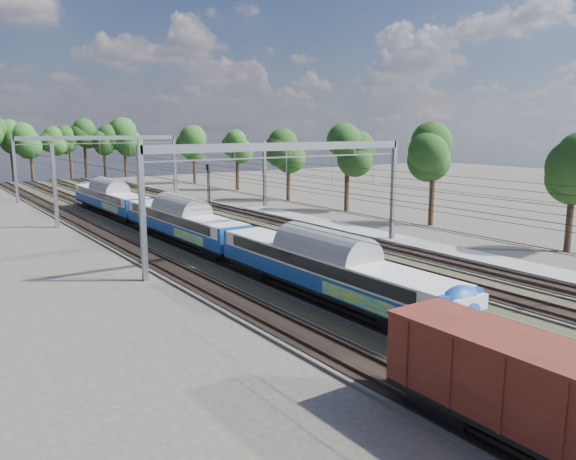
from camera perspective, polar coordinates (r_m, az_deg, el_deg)
track_bed at (r=56.87m, az=-8.75°, el=0.09°), size 21.00×130.00×0.34m
platform at (r=45.46m, az=19.88°, el=-2.93°), size 3.00×70.00×0.30m
catenary at (r=63.24m, az=-11.72°, el=6.77°), size 25.65×130.00×9.00m
tree_belt at (r=104.77m, az=-17.85°, el=8.86°), size 40.35×99.84×12.25m
emu_train at (r=49.47m, az=-10.58°, el=1.29°), size 2.86×60.62×4.19m
worker at (r=88.39m, az=-17.99°, el=3.78°), size 0.49×0.65×1.60m
signal_near at (r=64.11m, az=-8.01°, el=4.59°), size 0.43×0.40×6.00m
signal_far at (r=73.36m, az=-8.16°, el=5.05°), size 0.39×0.36×5.51m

